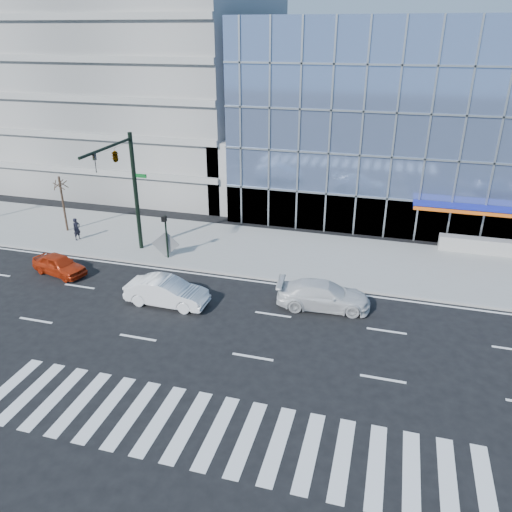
% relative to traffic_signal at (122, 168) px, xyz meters
% --- Properties ---
extents(ground, '(160.00, 160.00, 0.00)m').
position_rel_traffic_signal_xyz_m(ground, '(11.00, -4.57, -6.16)').
color(ground, black).
rests_on(ground, ground).
extents(sidewalk, '(120.00, 8.00, 0.15)m').
position_rel_traffic_signal_xyz_m(sidewalk, '(11.00, 3.43, -6.09)').
color(sidewalk, gray).
rests_on(sidewalk, ground).
extents(theatre_building, '(42.00, 26.00, 15.00)m').
position_rel_traffic_signal_xyz_m(theatre_building, '(25.00, 21.43, 1.34)').
color(theatre_building, '#6A82B2').
rests_on(theatre_building, ground).
extents(parking_garage, '(24.00, 24.00, 20.00)m').
position_rel_traffic_signal_xyz_m(parking_garage, '(-9.00, 21.43, 3.84)').
color(parking_garage, gray).
rests_on(parking_garage, ground).
extents(ramp_block, '(6.00, 8.00, 6.00)m').
position_rel_traffic_signal_xyz_m(ramp_block, '(5.00, 13.43, -3.16)').
color(ramp_block, gray).
rests_on(ramp_block, ground).
extents(traffic_signal, '(1.14, 5.74, 8.00)m').
position_rel_traffic_signal_xyz_m(traffic_signal, '(0.00, 0.00, 0.00)').
color(traffic_signal, black).
rests_on(traffic_signal, sidewalk).
extents(ped_signal_post, '(0.30, 0.33, 3.00)m').
position_rel_traffic_signal_xyz_m(ped_signal_post, '(2.50, 0.37, -4.02)').
color(ped_signal_post, black).
rests_on(ped_signal_post, sidewalk).
extents(street_tree_near, '(1.10, 1.10, 4.23)m').
position_rel_traffic_signal_xyz_m(street_tree_near, '(-7.00, 2.93, -2.39)').
color(street_tree_near, '#332319').
rests_on(street_tree_near, sidewalk).
extents(white_suv, '(5.30, 2.56, 1.49)m').
position_rel_traffic_signal_xyz_m(white_suv, '(13.47, -3.02, -5.42)').
color(white_suv, silver).
rests_on(white_suv, ground).
extents(white_sedan, '(4.69, 1.72, 1.54)m').
position_rel_traffic_signal_xyz_m(white_sedan, '(5.00, -5.05, -5.40)').
color(white_sedan, white).
rests_on(white_sedan, ground).
extents(red_sedan, '(4.00, 2.39, 1.28)m').
position_rel_traffic_signal_xyz_m(red_sedan, '(-3.14, -3.40, -5.53)').
color(red_sedan, '#B12A0D').
rests_on(red_sedan, ground).
extents(pedestrian, '(0.54, 0.68, 1.63)m').
position_rel_traffic_signal_xyz_m(pedestrian, '(-5.15, 1.55, -5.20)').
color(pedestrian, black).
rests_on(pedestrian, sidewalk).
extents(tilted_panel, '(1.75, 0.65, 1.83)m').
position_rel_traffic_signal_xyz_m(tilted_panel, '(2.33, 0.52, -5.10)').
color(tilted_panel, gray).
rests_on(tilted_panel, sidewalk).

